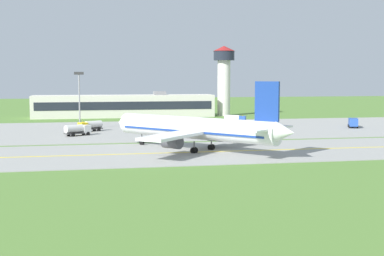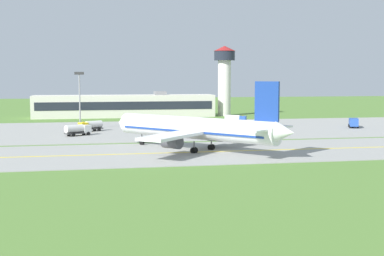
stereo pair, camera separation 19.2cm
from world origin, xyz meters
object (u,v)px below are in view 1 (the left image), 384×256
service_truck_pushback (78,129)px  apron_light_mast (79,93)px  control_tower (224,73)px  airplane_lead (196,128)px  service_truck_fuel (90,126)px  service_truck_baggage (353,122)px  service_truck_catering (235,119)px

service_truck_pushback → apron_light_mast: apron_light_mast is taller
control_tower → apron_light_mast: bearing=-140.2°
airplane_lead → service_truck_fuel: 42.74m
service_truck_fuel → control_tower: bearing=45.2°
service_truck_pushback → service_truck_baggage: bearing=4.7°
airplane_lead → service_truck_pushback: airplane_lead is taller
service_truck_fuel → apron_light_mast: 9.99m
service_truck_fuel → service_truck_catering: bearing=17.7°
airplane_lead → control_tower: 89.16m
service_truck_baggage → service_truck_fuel: bearing=177.1°
service_truck_fuel → control_tower: control_tower is taller
service_truck_baggage → control_tower: 55.84m
airplane_lead → service_truck_baggage: airplane_lead is taller
service_truck_baggage → service_truck_catering: 32.09m
service_truck_baggage → service_truck_catering: (-27.64, 16.32, 0.00)m
service_truck_fuel → service_truck_catering: same height
service_truck_catering → service_truck_pushback: 48.71m
service_truck_baggage → apron_light_mast: (-70.76, 9.10, 7.79)m
airplane_lead → apron_light_mast: bearing=115.9°
service_truck_baggage → service_truck_pushback: (-71.03, -5.81, 0.00)m
airplane_lead → service_truck_baggage: bearing=35.2°
service_truck_pushback → apron_light_mast: bearing=88.9°
service_truck_catering → control_tower: (5.20, 33.10, 13.11)m
airplane_lead → service_truck_baggage: (49.41, 34.91, -2.60)m
control_tower → apron_light_mast: control_tower is taller
service_truck_catering → apron_light_mast: size_ratio=0.43×
service_truck_baggage → service_truck_pushback: bearing=-175.3°
control_tower → airplane_lead: bearing=-107.7°
airplane_lead → service_truck_baggage: 60.56m
service_truck_baggage → service_truck_fuel: 68.24m
service_truck_catering → service_truck_pushback: bearing=-153.0°
service_truck_pushback → control_tower: 74.72m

